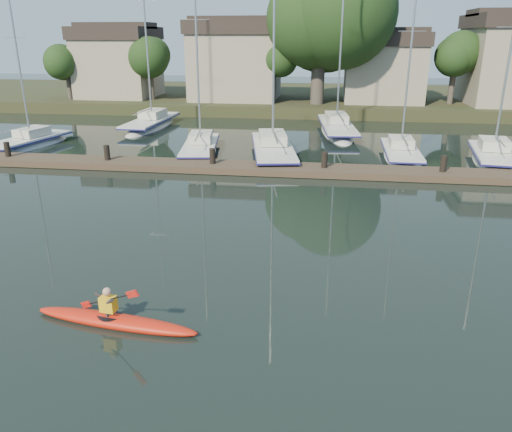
# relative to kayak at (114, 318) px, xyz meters

# --- Properties ---
(ground) EXTENTS (160.00, 160.00, 0.00)m
(ground) POSITION_rel_kayak_xyz_m (2.05, 1.43, -0.17)
(ground) COLOR black
(ground) RESTS_ON ground
(kayak) EXTENTS (4.53, 1.21, 1.44)m
(kayak) POSITION_rel_kayak_xyz_m (0.00, 0.00, 0.00)
(kayak) COLOR #B1190D
(kayak) RESTS_ON ground
(dock) EXTENTS (34.00, 2.00, 1.80)m
(dock) POSITION_rel_kayak_xyz_m (2.05, 15.43, 0.03)
(dock) COLOR #443327
(dock) RESTS_ON ground
(sailboat_0) EXTENTS (3.46, 7.74, 11.86)m
(sailboat_0) POSITION_rel_kayak_xyz_m (-14.29, 19.66, -0.37)
(sailboat_0) COLOR silver
(sailboat_0) RESTS_ON ground
(sailboat_1) EXTENTS (3.28, 8.44, 13.44)m
(sailboat_1) POSITION_rel_kayak_xyz_m (-2.68, 19.57, -0.36)
(sailboat_1) COLOR silver
(sailboat_1) RESTS_ON ground
(sailboat_2) EXTENTS (4.10, 10.31, 16.65)m
(sailboat_2) POSITION_rel_kayak_xyz_m (1.91, 19.26, -0.38)
(sailboat_2) COLOR silver
(sailboat_2) RESTS_ON ground
(sailboat_3) EXTENTS (2.16, 7.73, 12.40)m
(sailboat_3) POSITION_rel_kayak_xyz_m (9.54, 19.84, -0.36)
(sailboat_3) COLOR silver
(sailboat_3) RESTS_ON ground
(sailboat_4) EXTENTS (3.27, 7.78, 12.82)m
(sailboat_4) POSITION_rel_kayak_xyz_m (14.70, 19.51, -0.38)
(sailboat_4) COLOR silver
(sailboat_4) RESTS_ON ground
(sailboat_5) EXTENTS (2.49, 9.80, 16.14)m
(sailboat_5) POSITION_rel_kayak_xyz_m (-8.82, 27.90, -0.38)
(sailboat_5) COLOR silver
(sailboat_5) RESTS_ON ground
(sailboat_6) EXTENTS (3.35, 11.14, 17.45)m
(sailboat_6) POSITION_rel_kayak_xyz_m (5.83, 27.83, -0.38)
(sailboat_6) COLOR silver
(sailboat_6) RESTS_ON ground
(shore) EXTENTS (90.00, 25.25, 12.75)m
(shore) POSITION_rel_kayak_xyz_m (3.66, 41.72, 3.05)
(shore) COLOR #253319
(shore) RESTS_ON ground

